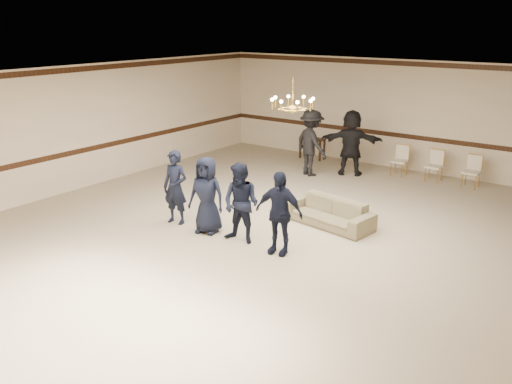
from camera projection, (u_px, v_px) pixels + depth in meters
room at (264, 165)px, 10.39m from camera, size 12.01×14.01×3.21m
chair_rail at (400, 135)px, 15.93m from camera, size 12.00×0.02×0.14m
crown_molding at (406, 64)px, 15.30m from camera, size 12.00×0.02×0.14m
chandelier at (293, 93)px, 10.77m from camera, size 0.94×0.94×0.89m
boy_a at (175, 187)px, 11.63m from camera, size 0.64×0.47×1.62m
boy_b at (207, 195)px, 11.12m from camera, size 0.89×0.68×1.62m
boy_c at (241, 204)px, 10.61m from camera, size 0.84×0.68×1.62m
boy_d at (279, 213)px, 10.10m from camera, size 1.00×0.55×1.62m
settee at (329, 212)px, 11.66m from camera, size 2.09×1.07×0.58m
adult_left at (311, 143)px, 15.24m from camera, size 1.40×1.12×1.89m
adult_mid at (351, 143)px, 15.27m from camera, size 1.83×1.17×1.89m
banquet_chair_left at (399, 161)px, 15.35m from camera, size 0.45×0.45×0.86m
banquet_chair_mid at (434, 166)px, 14.78m from camera, size 0.42×0.42×0.86m
banquet_chair_right at (472, 172)px, 14.22m from camera, size 0.43×0.43×0.86m
console_table at (312, 148)px, 17.22m from camera, size 0.83×0.38×0.69m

